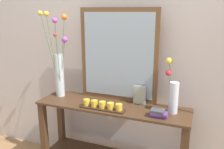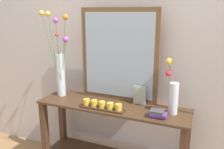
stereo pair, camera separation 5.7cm
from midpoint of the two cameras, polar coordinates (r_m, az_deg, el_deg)
wall_back at (r=2.25m, az=3.80°, el=9.47°), size 6.40×0.08×2.70m
console_table at (r=2.24m, az=0.76°, el=-14.29°), size 1.36×0.37×0.76m
mirror_leaning at (r=2.13m, az=2.42°, el=4.56°), size 0.73×0.03×0.83m
tall_vase_left at (r=2.31m, az=-11.67°, el=2.19°), size 0.26×0.27×0.81m
vase_right at (r=1.96m, az=15.15°, el=-4.32°), size 0.12×0.10×0.45m
candle_tray at (r=2.02m, az=-1.56°, el=-7.51°), size 0.39×0.09×0.07m
picture_frame_small at (r=2.11m, az=7.41°, el=-4.95°), size 0.11×0.01×0.17m
book_stack at (r=1.91m, az=11.80°, el=-9.21°), size 0.13×0.09×0.06m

